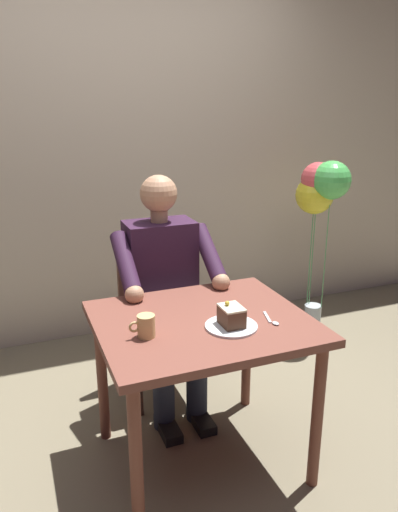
# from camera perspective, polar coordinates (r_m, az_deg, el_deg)

# --- Properties ---
(ground_plane) EXTENTS (14.00, 14.00, 0.00)m
(ground_plane) POSITION_cam_1_polar(r_m,az_deg,el_deg) (2.49, 0.37, -22.50)
(ground_plane) COLOR #766C53
(cafe_rear_panel) EXTENTS (6.40, 0.12, 3.00)m
(cafe_rear_panel) POSITION_cam_1_polar(r_m,az_deg,el_deg) (3.41, -9.84, 15.52)
(cafe_rear_panel) COLOR #BEAF9A
(cafe_rear_panel) RESTS_ON ground
(dining_table) EXTENTS (0.90, 0.77, 0.72)m
(dining_table) POSITION_cam_1_polar(r_m,az_deg,el_deg) (2.15, 0.40, -9.64)
(dining_table) COLOR brown
(dining_table) RESTS_ON ground
(chair) EXTENTS (0.42, 0.42, 0.92)m
(chair) POSITION_cam_1_polar(r_m,az_deg,el_deg) (2.79, -4.98, -5.62)
(chair) COLOR brown
(chair) RESTS_ON ground
(seated_person) EXTENTS (0.53, 0.58, 1.25)m
(seated_person) POSITION_cam_1_polar(r_m,az_deg,el_deg) (2.58, -3.94, -4.09)
(seated_person) COLOR #321A32
(seated_person) RESTS_ON ground
(dessert_plate) EXTENTS (0.22, 0.22, 0.01)m
(dessert_plate) POSITION_cam_1_polar(r_m,az_deg,el_deg) (2.03, 3.78, -8.16)
(dessert_plate) COLOR white
(dessert_plate) RESTS_ON dining_table
(cake_slice) EXTENTS (0.09, 0.11, 0.10)m
(cake_slice) POSITION_cam_1_polar(r_m,az_deg,el_deg) (2.01, 3.80, -6.96)
(cake_slice) COLOR #513322
(cake_slice) RESTS_ON dessert_plate
(coffee_cup) EXTENTS (0.11, 0.07, 0.09)m
(coffee_cup) POSITION_cam_1_polar(r_m,az_deg,el_deg) (1.94, -6.24, -8.08)
(coffee_cup) COLOR tan
(coffee_cup) RESTS_ON dining_table
(dessert_spoon) EXTENTS (0.04, 0.14, 0.01)m
(dessert_spoon) POSITION_cam_1_polar(r_m,az_deg,el_deg) (2.10, 8.48, -7.44)
(dessert_spoon) COLOR silver
(dessert_spoon) RESTS_ON dining_table
(balloon_display) EXTENTS (0.31, 0.36, 1.24)m
(balloon_display) POSITION_cam_1_polar(r_m,az_deg,el_deg) (3.38, 14.02, 6.88)
(balloon_display) COLOR #B2C1C6
(balloon_display) RESTS_ON ground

